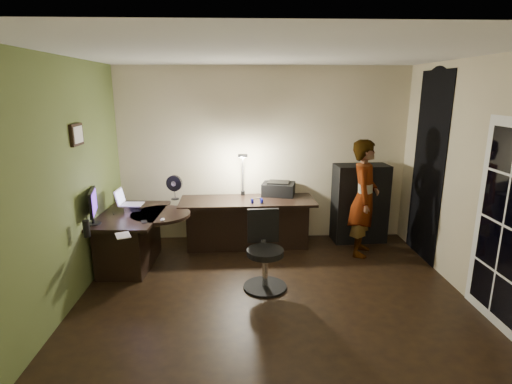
{
  "coord_description": "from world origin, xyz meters",
  "views": [
    {
      "loc": [
        -0.35,
        -4.18,
        2.35
      ],
      "look_at": [
        -0.15,
        1.05,
        1.0
      ],
      "focal_mm": 28.0,
      "sensor_mm": 36.0,
      "label": 1
    }
  ],
  "objects_px": {
    "desk_left": "(133,240)",
    "person": "(364,198)",
    "cabinet": "(360,203)",
    "desk_right": "(247,224)",
    "monitor": "(92,212)",
    "office_chair": "(265,252)"
  },
  "relations": [
    {
      "from": "desk_left",
      "to": "person",
      "type": "height_order",
      "value": "person"
    },
    {
      "from": "cabinet",
      "to": "person",
      "type": "height_order",
      "value": "person"
    },
    {
      "from": "desk_right",
      "to": "cabinet",
      "type": "xyz_separation_m",
      "value": [
        1.77,
        0.23,
        0.24
      ]
    },
    {
      "from": "person",
      "to": "desk_right",
      "type": "bearing_deg",
      "value": 101.85
    },
    {
      "from": "desk_left",
      "to": "monitor",
      "type": "relative_size",
      "value": 2.69
    },
    {
      "from": "desk_left",
      "to": "person",
      "type": "bearing_deg",
      "value": 7.96
    },
    {
      "from": "cabinet",
      "to": "person",
      "type": "distance_m",
      "value": 0.59
    },
    {
      "from": "cabinet",
      "to": "monitor",
      "type": "xyz_separation_m",
      "value": [
        -3.69,
        -1.22,
        0.28
      ]
    },
    {
      "from": "office_chair",
      "to": "monitor",
      "type": "bearing_deg",
      "value": 167.27
    },
    {
      "from": "desk_left",
      "to": "office_chair",
      "type": "bearing_deg",
      "value": -19.66
    },
    {
      "from": "desk_left",
      "to": "monitor",
      "type": "bearing_deg",
      "value": -128.04
    },
    {
      "from": "desk_right",
      "to": "office_chair",
      "type": "xyz_separation_m",
      "value": [
        0.19,
        -1.31,
        0.1
      ]
    },
    {
      "from": "desk_right",
      "to": "person",
      "type": "height_order",
      "value": "person"
    },
    {
      "from": "desk_right",
      "to": "person",
      "type": "relative_size",
      "value": 1.19
    },
    {
      "from": "desk_right",
      "to": "office_chair",
      "type": "height_order",
      "value": "office_chair"
    },
    {
      "from": "desk_left",
      "to": "cabinet",
      "type": "xyz_separation_m",
      "value": [
        3.34,
        0.82,
        0.24
      ]
    },
    {
      "from": "cabinet",
      "to": "monitor",
      "type": "height_order",
      "value": "cabinet"
    },
    {
      "from": "desk_left",
      "to": "person",
      "type": "xyz_separation_m",
      "value": [
        3.23,
        0.29,
        0.47
      ]
    },
    {
      "from": "monitor",
      "to": "office_chair",
      "type": "height_order",
      "value": "monitor"
    },
    {
      "from": "person",
      "to": "cabinet",
      "type": "bearing_deg",
      "value": 10.45
    },
    {
      "from": "desk_right",
      "to": "monitor",
      "type": "bearing_deg",
      "value": -154.33
    },
    {
      "from": "office_chair",
      "to": "desk_left",
      "type": "bearing_deg",
      "value": 153.53
    }
  ]
}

